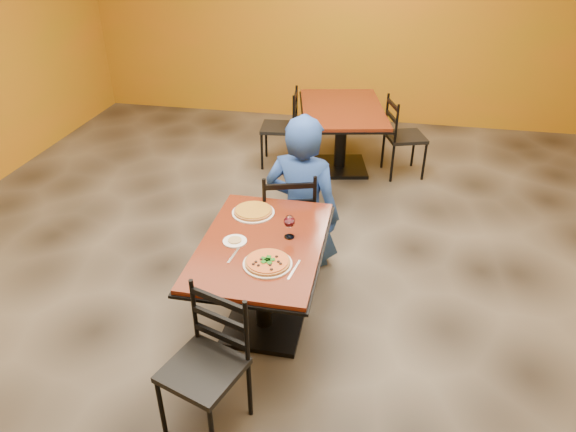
% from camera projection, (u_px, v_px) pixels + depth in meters
% --- Properties ---
extents(floor, '(7.00, 8.00, 0.01)m').
position_uv_depth(floor, '(279.00, 285.00, 4.26)').
color(floor, black).
rests_on(floor, ground).
extents(wall_back, '(7.00, 0.01, 3.00)m').
position_uv_depth(wall_back, '(341.00, 10.00, 6.86)').
color(wall_back, '#C06415').
rests_on(wall_back, ground).
extents(table_main, '(0.83, 1.23, 0.75)m').
position_uv_depth(table_main, '(263.00, 265.00, 3.56)').
color(table_main, maroon).
rests_on(table_main, floor).
extents(table_second, '(1.18, 1.52, 0.75)m').
position_uv_depth(table_second, '(342.00, 123.00, 5.88)').
color(table_second, maroon).
rests_on(table_second, floor).
extents(chair_main_near, '(0.51, 0.51, 0.89)m').
position_uv_depth(chair_main_near, '(203.00, 371.00, 2.90)').
color(chair_main_near, black).
rests_on(chair_main_near, floor).
extents(chair_main_far, '(0.53, 0.53, 0.94)m').
position_uv_depth(chair_main_far, '(287.00, 219.00, 4.26)').
color(chair_main_far, black).
rests_on(chair_main_far, floor).
extents(chair_second_left, '(0.44, 0.44, 0.90)m').
position_uv_depth(chair_second_left, '(279.00, 128.00, 6.06)').
color(chair_second_left, black).
rests_on(chair_second_left, floor).
extents(chair_second_right, '(0.51, 0.51, 0.90)m').
position_uv_depth(chair_second_right, '(405.00, 137.00, 5.82)').
color(chair_second_right, black).
rests_on(chair_second_right, floor).
extents(diner, '(0.70, 0.52, 1.32)m').
position_uv_depth(diner, '(303.00, 191.00, 4.26)').
color(diner, navy).
rests_on(diner, floor).
extents(plate_main, '(0.31, 0.31, 0.01)m').
position_uv_depth(plate_main, '(268.00, 264.00, 3.24)').
color(plate_main, white).
rests_on(plate_main, table_main).
extents(pizza_main, '(0.28, 0.28, 0.02)m').
position_uv_depth(pizza_main, '(268.00, 262.00, 3.23)').
color(pizza_main, '#9A1F0B').
rests_on(pizza_main, plate_main).
extents(plate_far, '(0.31, 0.31, 0.01)m').
position_uv_depth(plate_far, '(253.00, 213.00, 3.78)').
color(plate_far, white).
rests_on(plate_far, table_main).
extents(pizza_far, '(0.28, 0.28, 0.02)m').
position_uv_depth(pizza_far, '(253.00, 211.00, 3.77)').
color(pizza_far, gold).
rests_on(pizza_far, plate_far).
extents(side_plate, '(0.16, 0.16, 0.01)m').
position_uv_depth(side_plate, '(235.00, 241.00, 3.45)').
color(side_plate, white).
rests_on(side_plate, table_main).
extents(dip, '(0.09, 0.09, 0.01)m').
position_uv_depth(dip, '(235.00, 240.00, 3.45)').
color(dip, tan).
rests_on(dip, side_plate).
extents(wine_glass, '(0.08, 0.08, 0.18)m').
position_uv_depth(wine_glass, '(289.00, 226.00, 3.46)').
color(wine_glass, white).
rests_on(wine_glass, table_main).
extents(fork, '(0.04, 0.19, 0.00)m').
position_uv_depth(fork, '(234.00, 255.00, 3.33)').
color(fork, silver).
rests_on(fork, table_main).
extents(knife, '(0.05, 0.21, 0.00)m').
position_uv_depth(knife, '(294.00, 270.00, 3.19)').
color(knife, silver).
rests_on(knife, table_main).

